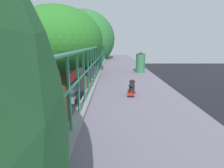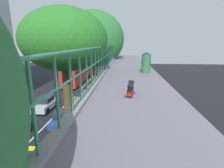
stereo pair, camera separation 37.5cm
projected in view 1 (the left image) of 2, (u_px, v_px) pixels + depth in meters
name	position (u px, v px, depth m)	size (l,w,h in m)	color
overpass_deck	(143.00, 128.00, 3.19)	(2.49, 33.22, 0.47)	slate
green_railing	(78.00, 101.00, 3.06)	(0.20, 31.56, 1.21)	gray
car_blue_fifth	(55.00, 119.00, 15.47)	(1.81, 3.94, 1.34)	navy
car_silver_sixth	(33.00, 106.00, 18.54)	(1.83, 3.80, 1.45)	#B4BCB6
car_grey_seventh	(71.00, 96.00, 22.11)	(1.74, 3.97, 1.34)	slate
city_bus	(65.00, 73.00, 31.64)	(2.77, 11.88, 3.48)	red
roadside_tree_mid	(58.00, 43.00, 7.14)	(3.70, 3.70, 8.89)	#4D3E22
roadside_tree_far	(84.00, 40.00, 14.38)	(5.13, 5.13, 10.09)	#4E442F
toy_skateboard	(131.00, 93.00, 4.44)	(0.27, 0.55, 0.09)	red
small_dog	(131.00, 85.00, 4.42)	(0.21, 0.40, 0.31)	black
litter_bin	(140.00, 62.00, 7.77)	(0.42, 0.42, 0.93)	#2E693E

